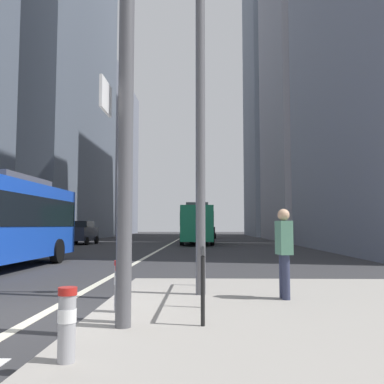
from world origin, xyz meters
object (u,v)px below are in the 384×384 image
street_lamp_post (200,50)px  bollard_left (67,320)px  car_oncoming_mid (81,232)px  bollard_right (122,290)px  bollard_back (120,283)px  city_bus_red_receding (197,222)px  car_receding_far (207,230)px  pedestrian_waiting (284,248)px  car_receding_near (203,230)px

street_lamp_post → bollard_left: street_lamp_post is taller
car_oncoming_mid → bollard_right: car_oncoming_mid is taller
street_lamp_post → bollard_back: street_lamp_post is taller
street_lamp_post → bollard_right: street_lamp_post is taller
bollard_right → bollard_back: size_ratio=0.99×
city_bus_red_receding → street_lamp_post: street_lamp_post is taller
car_oncoming_mid → bollard_right: 30.68m
car_receding_far → pedestrian_waiting: 44.02m
car_receding_far → street_lamp_post: bearing=-90.8°
car_oncoming_mid → bollard_back: size_ratio=4.91×
city_bus_red_receding → car_receding_near: 20.37m
bollard_back → city_bus_red_receding: bearing=88.3°
bollard_back → pedestrian_waiting: bearing=24.1°
car_receding_far → bollard_right: bearing=-92.1°
street_lamp_post → pedestrian_waiting: bearing=-17.2°
bollard_left → bollard_right: (0.22, 1.81, 0.03)m
car_receding_far → street_lamp_post: street_lamp_post is taller
bollard_back → bollard_right: bearing=-77.0°
bollard_right → street_lamp_post: bearing=65.9°
city_bus_red_receding → pedestrian_waiting: 28.80m
bollard_right → pedestrian_waiting: size_ratio=0.48×
car_receding_far → pedestrian_waiting: bearing=-88.7°
car_receding_near → car_oncoming_mid: bearing=-115.1°
bollard_right → pedestrian_waiting: 3.46m
car_receding_near → bollard_back: size_ratio=5.12×
car_oncoming_mid → car_receding_near: bearing=64.9°
car_oncoming_mid → car_receding_far: size_ratio=0.94×
street_lamp_post → bollard_right: bearing=-114.1°
car_oncoming_mid → street_lamp_post: (10.19, -26.77, 4.30)m
bollard_right → pedestrian_waiting: bearing=36.6°
car_oncoming_mid → street_lamp_post: bearing=-69.2°
city_bus_red_receding → bollard_right: (-0.70, -30.76, -1.23)m
street_lamp_post → pedestrian_waiting: street_lamp_post is taller
street_lamp_post → city_bus_red_receding: bearing=90.9°
bollard_right → bollard_back: bearing=103.0°
bollard_right → car_receding_near: bearing=88.7°
pedestrian_waiting → car_receding_far: bearing=91.3°
city_bus_red_receding → car_oncoming_mid: size_ratio=2.73×
bollard_left → street_lamp_post: bearing=72.7°
car_receding_far → street_lamp_post: (-0.58, -43.50, 4.29)m
car_receding_near → pedestrian_waiting: (1.61, -49.07, 0.12)m
city_bus_red_receding → bollard_right: 30.79m
car_oncoming_mid → bollard_back: 29.92m
bollard_back → car_receding_near: bearing=88.5°
car_oncoming_mid → city_bus_red_receding: bearing=8.4°
car_receding_near → pedestrian_waiting: size_ratio=2.47×
bollard_left → pedestrian_waiting: size_ratio=0.44×
city_bus_red_receding → bollard_back: 30.06m
bollard_back → car_oncoming_mid: bearing=107.3°
city_bus_red_receding → pedestrian_waiting: (2.05, -28.72, -0.73)m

